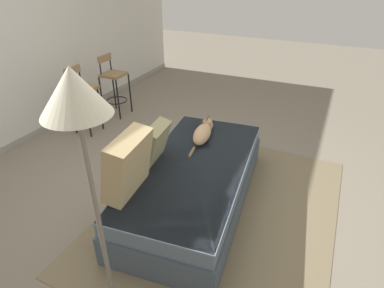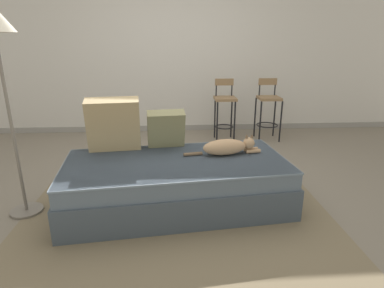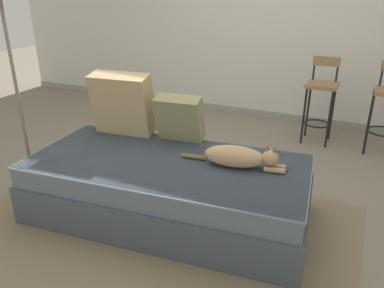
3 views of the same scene
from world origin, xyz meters
name	(u,v)px [view 3 (image 3 of 3)]	position (x,y,z in m)	size (l,w,h in m)	color
ground_plane	(191,190)	(0.00, 0.00, 0.00)	(16.00, 16.00, 0.00)	slate
wall_back_panel	(271,14)	(0.00, 2.25, 1.30)	(8.00, 0.10, 2.60)	silver
wall_baseboard_trim	(263,114)	(0.00, 2.20, 0.04)	(8.00, 0.02, 0.09)	gray
area_rug	(148,235)	(0.00, -0.70, 0.00)	(2.72, 2.07, 0.01)	#75664C
couch	(168,188)	(0.00, -0.40, 0.23)	(2.11, 1.19, 0.45)	#44505B
throw_pillow_corner	(123,104)	(-0.59, -0.08, 0.71)	(0.52, 0.31, 0.52)	tan
throw_pillow_middle	(180,118)	(-0.09, -0.02, 0.64)	(0.39, 0.27, 0.39)	#847F56
cat	(239,157)	(0.49, -0.27, 0.52)	(0.75, 0.24, 0.19)	tan
bar_stool_near_window	(321,95)	(0.77, 1.63, 0.53)	(0.32, 0.32, 0.92)	black
floor_lamp	(1,3)	(-1.36, -0.45, 1.49)	(0.32, 0.32, 1.76)	slate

